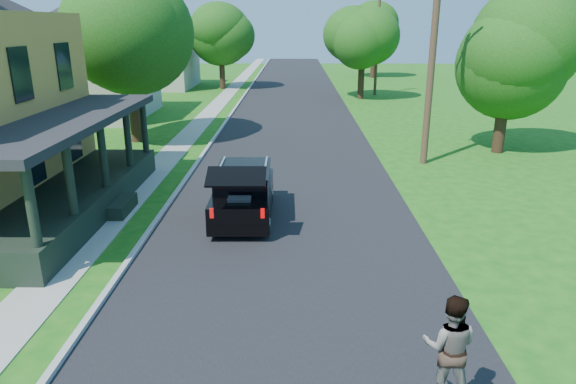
{
  "coord_description": "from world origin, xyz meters",
  "views": [
    {
      "loc": [
        0.2,
        -9.5,
        5.87
      ],
      "look_at": [
        0.03,
        3.0,
        1.73
      ],
      "focal_mm": 32.0,
      "sensor_mm": 36.0,
      "label": 1
    }
  ],
  "objects_px": {
    "black_suv": "(243,193)",
    "utility_pole_near": "(433,48)",
    "skateboarder": "(449,347)",
    "tree_right_near": "(509,48)"
  },
  "relations": [
    {
      "from": "skateboarder",
      "to": "utility_pole_near",
      "type": "height_order",
      "value": "utility_pole_near"
    },
    {
      "from": "black_suv",
      "to": "utility_pole_near",
      "type": "height_order",
      "value": "utility_pole_near"
    },
    {
      "from": "skateboarder",
      "to": "tree_right_near",
      "type": "bearing_deg",
      "value": -96.2
    },
    {
      "from": "black_suv",
      "to": "utility_pole_near",
      "type": "bearing_deg",
      "value": 41.73
    },
    {
      "from": "black_suv",
      "to": "utility_pole_near",
      "type": "relative_size",
      "value": 0.48
    },
    {
      "from": "skateboarder",
      "to": "tree_right_near",
      "type": "xyz_separation_m",
      "value": [
        7.3,
        17.44,
        3.47
      ]
    },
    {
      "from": "skateboarder",
      "to": "tree_right_near",
      "type": "relative_size",
      "value": 0.22
    },
    {
      "from": "black_suv",
      "to": "tree_right_near",
      "type": "bearing_deg",
      "value": 37.2
    },
    {
      "from": "black_suv",
      "to": "skateboarder",
      "type": "relative_size",
      "value": 2.73
    },
    {
      "from": "skateboarder",
      "to": "black_suv",
      "type": "bearing_deg",
      "value": -49.32
    }
  ]
}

